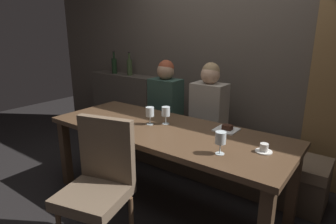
# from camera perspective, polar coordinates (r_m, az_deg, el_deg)

# --- Properties ---
(ground) EXTENTS (9.00, 9.00, 0.00)m
(ground) POSITION_cam_1_polar(r_m,az_deg,el_deg) (2.85, -0.48, -17.44)
(ground) COLOR black
(back_wall_tiled) EXTENTS (6.00, 0.12, 3.00)m
(back_wall_tiled) POSITION_cam_1_polar(r_m,az_deg,el_deg) (3.42, 12.26, 14.56)
(back_wall_tiled) COLOR brown
(back_wall_tiled) RESTS_ON ground
(back_counter) EXTENTS (1.10, 0.28, 0.95)m
(back_counter) POSITION_cam_1_polar(r_m,az_deg,el_deg) (4.32, -8.63, 1.26)
(back_counter) COLOR #494138
(back_counter) RESTS_ON ground
(dining_table) EXTENTS (2.20, 0.84, 0.74)m
(dining_table) POSITION_cam_1_polar(r_m,az_deg,el_deg) (2.54, -0.51, -5.13)
(dining_table) COLOR #493422
(dining_table) RESTS_ON ground
(banquette_bench) EXTENTS (2.50, 0.44, 0.45)m
(banquette_bench) POSITION_cam_1_polar(r_m,az_deg,el_deg) (3.25, 7.04, -8.43)
(banquette_bench) COLOR #4A3C2E
(banquette_bench) RESTS_ON ground
(chair_near_side) EXTENTS (0.54, 0.54, 0.98)m
(chair_near_side) POSITION_cam_1_polar(r_m,az_deg,el_deg) (2.14, -13.63, -12.73)
(chair_near_side) COLOR brown
(chair_near_side) RESTS_ON ground
(diner_redhead) EXTENTS (0.36, 0.24, 0.80)m
(diner_redhead) POSITION_cam_1_polar(r_m,az_deg,el_deg) (3.33, -0.47, 3.21)
(diner_redhead) COLOR #2D473D
(diner_redhead) RESTS_ON banquette_bench
(diner_bearded) EXTENTS (0.36, 0.24, 0.80)m
(diner_bearded) POSITION_cam_1_polar(r_m,az_deg,el_deg) (3.06, 8.26, 1.92)
(diner_bearded) COLOR #9E9384
(diner_bearded) RESTS_ON banquette_bench
(wine_bottle_dark_red) EXTENTS (0.08, 0.08, 0.33)m
(wine_bottle_dark_red) POSITION_cam_1_polar(r_m,az_deg,el_deg) (4.31, -10.72, 9.19)
(wine_bottle_dark_red) COLOR black
(wine_bottle_dark_red) RESTS_ON back_counter
(wine_bottle_pale_label) EXTENTS (0.08, 0.08, 0.33)m
(wine_bottle_pale_label) POSITION_cam_1_polar(r_m,az_deg,el_deg) (4.10, -7.72, 8.98)
(wine_bottle_pale_label) COLOR #384728
(wine_bottle_pale_label) RESTS_ON back_counter
(wine_glass_end_left) EXTENTS (0.08, 0.08, 0.16)m
(wine_glass_end_left) POSITION_cam_1_polar(r_m,az_deg,el_deg) (2.58, -3.71, -0.06)
(wine_glass_end_left) COLOR silver
(wine_glass_end_left) RESTS_ON dining_table
(wine_glass_center_back) EXTENTS (0.08, 0.08, 0.16)m
(wine_glass_center_back) POSITION_cam_1_polar(r_m,az_deg,el_deg) (2.00, 10.50, -5.22)
(wine_glass_center_back) COLOR silver
(wine_glass_center_back) RESTS_ON dining_table
(wine_glass_far_left) EXTENTS (0.08, 0.08, 0.16)m
(wine_glass_far_left) POSITION_cam_1_polar(r_m,az_deg,el_deg) (2.59, -0.45, -0.06)
(wine_glass_far_left) COLOR silver
(wine_glass_far_left) RESTS_ON dining_table
(espresso_cup) EXTENTS (0.12, 0.12, 0.06)m
(espresso_cup) POSITION_cam_1_polar(r_m,az_deg,el_deg) (2.15, 18.68, -6.96)
(espresso_cup) COLOR white
(espresso_cup) RESTS_ON dining_table
(dessert_plate) EXTENTS (0.19, 0.19, 0.05)m
(dessert_plate) POSITION_cam_1_polar(r_m,az_deg,el_deg) (2.51, 11.68, -3.32)
(dessert_plate) COLOR white
(dessert_plate) RESTS_ON dining_table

